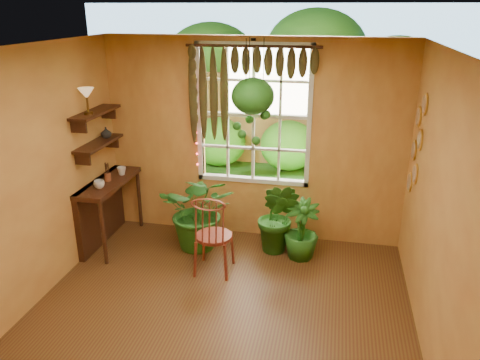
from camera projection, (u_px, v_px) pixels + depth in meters
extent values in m
plane|color=#543918|center=(211.00, 335.00, 4.61)|extent=(4.50, 4.50, 0.00)
plane|color=white|center=(203.00, 53.00, 3.66)|extent=(4.50, 4.50, 0.00)
plane|color=gold|center=(253.00, 142.00, 6.20)|extent=(4.00, 0.00, 4.00)
plane|color=gold|center=(8.00, 193.00, 4.52)|extent=(0.00, 4.50, 4.50)
plane|color=gold|center=(447.00, 231.00, 3.76)|extent=(0.00, 4.50, 4.50)
cube|color=silver|center=(253.00, 115.00, 6.11)|extent=(1.52, 0.10, 1.86)
cube|color=white|center=(254.00, 115.00, 6.13)|extent=(1.38, 0.01, 1.78)
cylinder|color=#38190F|center=(253.00, 46.00, 5.70)|extent=(1.70, 0.04, 0.04)
cube|color=#38190F|center=(108.00, 183.00, 6.12)|extent=(0.40, 1.20, 0.06)
cube|color=#38190F|center=(101.00, 211.00, 6.30)|extent=(0.08, 1.18, 0.90)
cylinder|color=#38190F|center=(103.00, 233.00, 5.74)|extent=(0.05, 0.05, 0.86)
cylinder|color=#38190F|center=(139.00, 199.00, 6.75)|extent=(0.05, 0.05, 0.86)
cube|color=#38190F|center=(99.00, 143.00, 5.95)|extent=(0.25, 0.90, 0.04)
cube|color=#38190F|center=(95.00, 112.00, 5.81)|extent=(0.25, 0.90, 0.04)
cube|color=#1D5117|center=(289.00, 141.00, 11.27)|extent=(14.00, 10.00, 0.04)
cube|color=olive|center=(281.00, 120.00, 9.29)|extent=(12.00, 0.10, 1.80)
plane|color=#97CEFD|center=(299.00, 65.00, 12.36)|extent=(12.00, 0.00, 12.00)
cylinder|color=maroon|center=(214.00, 236.00, 5.58)|extent=(0.44, 0.44, 0.04)
torus|color=maroon|center=(209.00, 204.00, 5.23)|extent=(0.42, 0.04, 0.42)
imported|color=#1C4913|center=(200.00, 210.00, 6.11)|extent=(1.03, 0.91, 1.07)
imported|color=#1C4913|center=(278.00, 217.00, 5.99)|extent=(0.68, 0.62, 1.00)
imported|color=#1C4913|center=(301.00, 230.00, 5.90)|extent=(0.47, 0.47, 0.78)
ellipsoid|color=black|center=(253.00, 102.00, 5.62)|extent=(0.31, 0.31, 0.18)
ellipsoid|color=#1C4913|center=(253.00, 96.00, 5.59)|extent=(0.52, 0.52, 0.44)
imported|color=silver|center=(99.00, 184.00, 5.83)|extent=(0.16, 0.16, 0.10)
imported|color=beige|center=(122.00, 171.00, 6.29)|extent=(0.15, 0.15, 0.11)
cylinder|color=brown|center=(108.00, 177.00, 6.09)|extent=(0.08, 0.08, 0.10)
imported|color=#B2AD99|center=(106.00, 133.00, 6.10)|extent=(0.15, 0.15, 0.14)
cylinder|color=brown|center=(89.00, 113.00, 5.61)|extent=(0.11, 0.11, 0.03)
cylinder|color=brown|center=(88.00, 105.00, 5.58)|extent=(0.03, 0.03, 0.19)
cone|color=slate|center=(86.00, 93.00, 5.53)|extent=(0.19, 0.19, 0.13)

